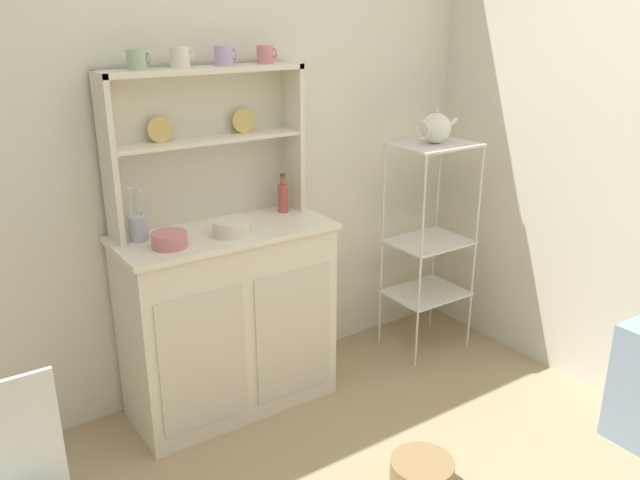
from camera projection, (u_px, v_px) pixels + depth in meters
name	position (u px, v px, depth m)	size (l,w,h in m)	color
wall_back	(188.00, 143.00, 2.94)	(3.84, 0.05, 2.50)	silver
hutch_cabinet	(229.00, 318.00, 3.02)	(0.98, 0.45, 0.90)	silver
hutch_shelf_unit	(203.00, 134.00, 2.87)	(0.91, 0.18, 0.70)	beige
bakers_rack	(430.00, 227.00, 3.48)	(0.42, 0.33, 1.17)	silver
floor_basket	(422.00, 475.00, 2.58)	(0.26, 0.26, 0.13)	#93754C
cup_sage_0	(137.00, 59.00, 2.57)	(0.09, 0.08, 0.08)	#9EB78E
cup_cream_1	(180.00, 57.00, 2.67)	(0.10, 0.08, 0.09)	silver
cup_lilac_2	(224.00, 56.00, 2.78)	(0.10, 0.08, 0.08)	#B79ECC
cup_rose_3	(265.00, 54.00, 2.88)	(0.09, 0.08, 0.08)	#D17A84
bowl_mixing_large	(169.00, 240.00, 2.66)	(0.15, 0.15, 0.06)	#D17A84
bowl_floral_medium	(231.00, 227.00, 2.81)	(0.17, 0.17, 0.06)	silver
jam_bottle	(283.00, 197.00, 3.11)	(0.05, 0.05, 0.19)	#B74C47
utensil_jar	(138.00, 227.00, 2.73)	(0.08, 0.08, 0.23)	#B2B7C6
porcelain_teapot	(436.00, 128.00, 3.30)	(0.25, 0.16, 0.18)	white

